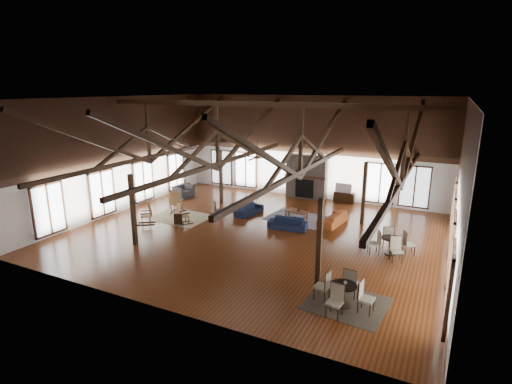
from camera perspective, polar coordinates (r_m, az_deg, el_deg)
The scene contains 31 objects.
floor at distance 18.29m, azimuth 0.13°, elevation -5.91°, with size 16.00×16.00×0.00m, color #632C14.
ceiling at distance 17.11m, azimuth 0.14°, elevation 13.24°, with size 16.00×14.00×0.02m, color black.
wall_back at distance 23.84m, azimuth 7.63°, elevation 6.32°, with size 16.00×0.02×6.00m, color silver.
wall_front at distance 11.78m, azimuth -15.09°, elevation -2.86°, with size 16.00×0.02×6.00m, color silver.
wall_left at distance 22.12m, azimuth -18.87°, elevation 5.00°, with size 0.02×14.00×6.00m, color silver.
wall_right at distance 15.74m, azimuth 27.26°, elevation 0.40°, with size 0.02×14.00×6.00m, color silver.
roof_truss at distance 17.28m, azimuth 0.14°, elevation 6.69°, with size 15.60×14.07×3.14m.
post_grid at distance 17.81m, azimuth 0.13°, elevation -1.31°, with size 8.16×7.16×3.05m.
fireplace at distance 23.85m, azimuth 7.23°, elevation 2.15°, with size 2.50×0.69×2.60m.
ceiling_fan at distance 16.22m, azimuth 0.16°, elevation 5.10°, with size 1.60×1.60×0.75m.
sofa_navy_front at distance 18.77m, azimuth 4.54°, elevation -4.54°, with size 1.82×0.71×0.53m, color #131B35.
sofa_navy_left at distance 20.88m, azimuth -1.03°, elevation -2.50°, with size 0.69×1.75×0.51m, color #131B35.
sofa_orange at distance 19.71m, azimuth 10.93°, elevation -3.72°, with size 0.79×2.02×0.59m, color #AE5021.
coffee_table at distance 20.15m, azimuth 5.81°, elevation -2.83°, with size 1.28×0.90×0.45m.
vase at distance 20.00m, azimuth 6.10°, elevation -2.55°, with size 0.16×0.16×0.17m, color #B2B2B2.
armchair at distance 24.47m, azimuth -10.36°, elevation 0.07°, with size 0.93×1.06×0.69m, color #272829.
side_table_lamp at distance 25.44m, azimuth -10.09°, elevation 0.87°, with size 0.45×0.45×1.16m.
rocking_chair_a at distance 21.43m, azimuth -11.40°, elevation -1.45°, with size 0.76×1.05×1.22m.
rocking_chair_b at distance 19.62m, azimuth -10.64°, elevation -3.16°, with size 0.83×0.93×1.07m.
rocking_chair_c at distance 20.05m, azimuth -15.20°, elevation -3.02°, with size 0.94×0.83×1.08m.
side_chair_a at distance 20.31m, azimuth -5.67°, elevation -2.30°, with size 0.53×0.53×0.89m.
side_chair_b at distance 18.63m, azimuth -11.00°, elevation -4.09°, with size 0.51×0.51×0.90m.
cafe_table_near at distance 12.71m, azimuth 12.38°, elevation -13.66°, with size 1.90×1.90×0.98m.
cafe_table_far at distance 16.83m, azimuth 18.80°, elevation -6.88°, with size 1.85×1.85×0.96m.
cup_near at distance 12.63m, azimuth 12.66°, elevation -12.54°, with size 0.11×0.11×0.09m, color #B2B2B2.
cup_far at distance 16.78m, azimuth 18.92°, elevation -6.00°, with size 0.12×0.12×0.10m, color #B2B2B2.
tv_console at distance 23.54m, azimuth 12.49°, elevation -0.75°, with size 1.18×0.44×0.59m, color black.
television at distance 23.41m, azimuth 12.45°, elevation 0.60°, with size 0.94×0.12×0.54m, color #B2B2B2.
rug_tan at distance 20.80m, azimuth -10.70°, elevation -3.56°, with size 2.86×2.25×0.01m, color #C2B487.
rug_navy at distance 20.41m, azimuth 5.97°, elevation -3.74°, with size 2.98×2.24×0.01m, color #191D47.
rug_dark at distance 13.07m, azimuth 12.84°, elevation -15.25°, with size 2.35×2.13×0.01m, color black.
Camera 1 is at (7.55, -15.35, 6.48)m, focal length 28.00 mm.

